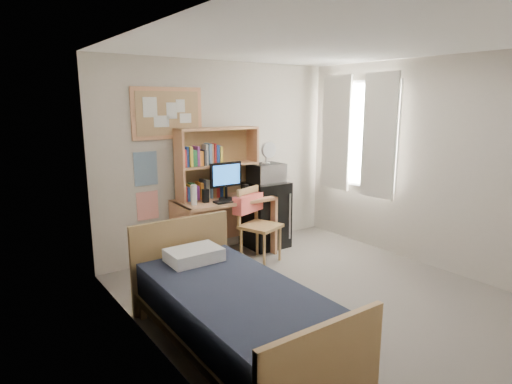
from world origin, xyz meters
TOP-DOWN VIEW (x-y plane):
  - floor at (0.00, 0.00)m, footprint 3.60×4.20m
  - ceiling at (0.00, 0.00)m, footprint 3.60×4.20m
  - wall_back at (0.00, 2.10)m, footprint 3.60×0.04m
  - wall_left at (-1.80, 0.00)m, footprint 0.04×4.20m
  - wall_right at (1.80, 0.00)m, footprint 0.04×4.20m
  - window_unit at (1.75, 1.20)m, footprint 0.10×1.40m
  - curtain_left at (1.72, 0.80)m, footprint 0.04×0.55m
  - curtain_right at (1.72, 1.60)m, footprint 0.04×0.55m
  - bulletin_board at (-0.78, 2.08)m, footprint 0.94×0.03m
  - poster_wave at (-1.10, 2.09)m, footprint 0.30×0.01m
  - poster_japan at (-1.10, 2.09)m, footprint 0.28×0.01m
  - desk at (-0.18, 1.76)m, footprint 1.32×0.69m
  - desk_chair at (0.11, 1.33)m, footprint 0.62×0.62m
  - mini_fridge at (0.54, 1.80)m, footprint 0.57×0.57m
  - bed at (-1.27, -0.20)m, footprint 1.05×2.05m
  - hutch at (-0.17, 1.91)m, footprint 1.14×0.33m
  - monitor at (-0.18, 1.70)m, footprint 0.45×0.05m
  - keyboard at (-0.18, 1.56)m, footprint 0.48×0.17m
  - speaker_left at (-0.48, 1.71)m, footprint 0.07×0.07m
  - speaker_right at (0.12, 1.69)m, footprint 0.07×0.07m
  - water_bottle at (-0.66, 1.67)m, footprint 0.08×0.08m
  - hoodie at (0.04, 1.51)m, footprint 0.51×0.30m
  - microwave at (0.54, 1.78)m, footprint 0.46×0.35m
  - desk_fan at (0.54, 1.78)m, footprint 0.22×0.22m
  - pillow at (-1.26, 0.55)m, footprint 0.51×0.36m

SIDE VIEW (x-z plane):
  - floor at x=0.00m, z-range -0.02..0.00m
  - bed at x=-1.27m, z-range 0.00..0.56m
  - desk at x=-0.18m, z-range 0.00..0.81m
  - mini_fridge at x=0.54m, z-range 0.00..0.95m
  - desk_chair at x=0.11m, z-range 0.00..0.98m
  - pillow at x=-1.26m, z-range 0.56..0.68m
  - hoodie at x=0.04m, z-range 0.65..0.88m
  - poster_japan at x=-1.10m, z-range 0.60..0.96m
  - keyboard at x=-0.18m, z-range 0.81..0.83m
  - speaker_right at x=0.12m, z-range 0.81..0.98m
  - speaker_left at x=-0.48m, z-range 0.81..0.98m
  - water_bottle at x=-0.66m, z-range 0.81..1.06m
  - monitor at x=-0.18m, z-range 0.81..1.29m
  - microwave at x=0.54m, z-range 0.95..1.21m
  - poster_wave at x=-1.10m, z-range 1.04..1.46m
  - hutch at x=-0.17m, z-range 0.81..1.73m
  - wall_back at x=0.00m, z-range 0.00..2.60m
  - wall_left at x=-1.80m, z-range 0.00..2.60m
  - wall_right at x=1.80m, z-range 0.00..2.60m
  - desk_fan at x=0.54m, z-range 1.21..1.49m
  - window_unit at x=1.75m, z-range 0.75..2.45m
  - curtain_left at x=1.72m, z-range 0.75..2.45m
  - curtain_right at x=1.72m, z-range 0.75..2.45m
  - bulletin_board at x=-0.78m, z-range 1.60..2.24m
  - ceiling at x=0.00m, z-range 2.59..2.61m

